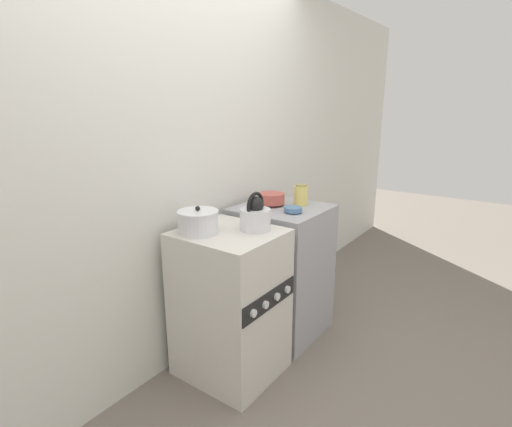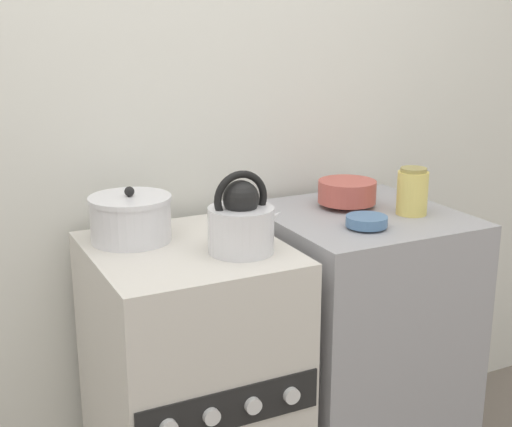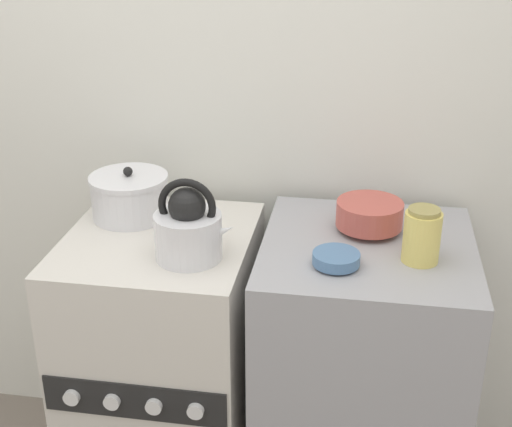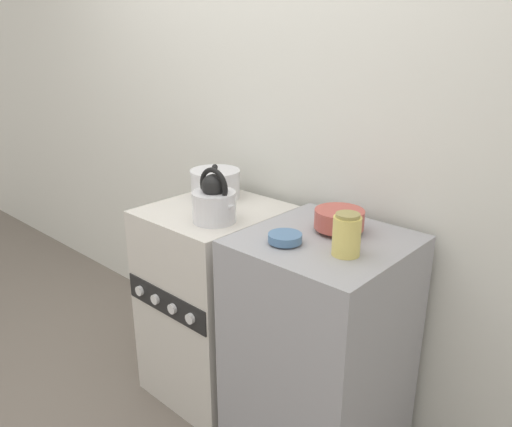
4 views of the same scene
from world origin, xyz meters
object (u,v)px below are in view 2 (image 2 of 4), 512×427
object	(u,v)px
enamel_bowl	(347,192)
kettle	(242,222)
small_ceramic_bowl	(367,221)
cooking_pot	(131,218)
stove	(191,395)
storage_jar	(412,192)

from	to	relation	value
enamel_bowl	kettle	bearing A→B (deg)	-156.92
small_ceramic_bowl	cooking_pot	bearing A→B (deg)	158.07
kettle	enamel_bowl	xyz separation A→B (m)	(0.47, 0.20, -0.02)
cooking_pot	enamel_bowl	size ratio (longest dim) A/B	1.26
kettle	small_ceramic_bowl	distance (m)	0.39
kettle	cooking_pot	world-z (taller)	kettle
stove	small_ceramic_bowl	size ratio (longest dim) A/B	7.56
stove	enamel_bowl	bearing A→B (deg)	9.37
stove	cooking_pot	bearing A→B (deg)	133.05
storage_jar	cooking_pot	bearing A→B (deg)	167.26
kettle	enamel_bowl	distance (m)	0.51
enamel_bowl	small_ceramic_bowl	world-z (taller)	enamel_bowl
kettle	storage_jar	xyz separation A→B (m)	(0.60, 0.04, 0.01)
enamel_bowl	storage_jar	xyz separation A→B (m)	(0.13, -0.16, 0.02)
stove	enamel_bowl	world-z (taller)	enamel_bowl
cooking_pot	enamel_bowl	world-z (taller)	cooking_pot
stove	cooking_pot	size ratio (longest dim) A/B	3.93
stove	kettle	distance (m)	0.56
storage_jar	stove	bearing A→B (deg)	175.00
stove	enamel_bowl	size ratio (longest dim) A/B	4.94
stove	kettle	world-z (taller)	kettle
cooking_pot	small_ceramic_bowl	bearing A→B (deg)	-21.93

